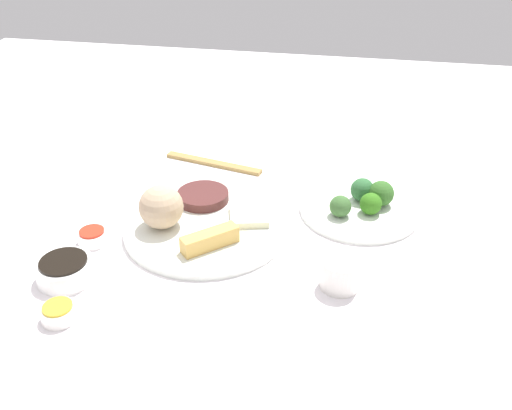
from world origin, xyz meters
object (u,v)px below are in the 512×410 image
object	(u,v)px
sauce_ramekin_hot_mustard	(59,313)
teacup	(340,273)
main_plate	(207,226)
chopsticks_pair	(213,163)
sauce_ramekin_sweet_and_sour	(93,237)
soy_sauce_bowl	(65,271)
broccoli_plate	(359,209)

from	to	relation	value
sauce_ramekin_hot_mustard	teacup	world-z (taller)	teacup
main_plate	sauce_ramekin_hot_mustard	size ratio (longest dim) A/B	5.72
main_plate	chopsticks_pair	bearing A→B (deg)	101.89
sauce_ramekin_sweet_and_sour	soy_sauce_bowl	bearing A→B (deg)	-89.24
sauce_ramekin_sweet_and_sour	main_plate	bearing A→B (deg)	22.74
sauce_ramekin_hot_mustard	sauce_ramekin_sweet_and_sour	bearing A→B (deg)	100.45
broccoli_plate	sauce_ramekin_sweet_and_sour	world-z (taller)	sauce_ramekin_sweet_and_sour
main_plate	sauce_ramekin_sweet_and_sour	size ratio (longest dim) A/B	5.72
soy_sauce_bowl	sauce_ramekin_hot_mustard	distance (m)	0.09
main_plate	chopsticks_pair	size ratio (longest dim) A/B	1.32
soy_sauce_bowl	sauce_ramekin_hot_mustard	xyz separation A→B (m)	(0.03, -0.09, -0.01)
soy_sauce_bowl	main_plate	bearing A→B (deg)	44.59
main_plate	broccoli_plate	world-z (taller)	main_plate
teacup	soy_sauce_bowl	bearing A→B (deg)	-171.40
main_plate	teacup	xyz separation A→B (m)	(0.25, -0.12, 0.02)
teacup	sauce_ramekin_sweet_and_sour	bearing A→B (deg)	174.94
sauce_ramekin_sweet_and_sour	chopsticks_pair	xyz separation A→B (m)	(0.13, 0.33, -0.01)
sauce_ramekin_sweet_and_sour	sauce_ramekin_hot_mustard	bearing A→B (deg)	-79.55
broccoli_plate	soy_sauce_bowl	bearing A→B (deg)	-146.95
sauce_ramekin_hot_mustard	main_plate	bearing A→B (deg)	60.96
main_plate	sauce_ramekin_hot_mustard	xyz separation A→B (m)	(-0.15, -0.27, 0.00)
sauce_ramekin_hot_mustard	sauce_ramekin_sweet_and_sour	distance (m)	0.19
broccoli_plate	main_plate	bearing A→B (deg)	-157.10
broccoli_plate	chopsticks_pair	bearing A→B (deg)	157.00
chopsticks_pair	sauce_ramekin_hot_mustard	bearing A→B (deg)	-100.53
sauce_ramekin_hot_mustard	soy_sauce_bowl	bearing A→B (deg)	111.04
broccoli_plate	sauce_ramekin_hot_mustard	bearing A→B (deg)	-137.57
soy_sauce_bowl	chopsticks_pair	size ratio (longest dim) A/B	0.40
sauce_ramekin_hot_mustard	teacup	bearing A→B (deg)	21.15
main_plate	teacup	world-z (taller)	teacup
sauce_ramekin_sweet_and_sour	teacup	distance (m)	0.43
broccoli_plate	sauce_ramekin_hot_mustard	size ratio (longest dim) A/B	4.32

